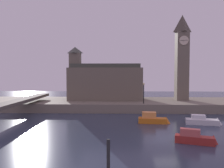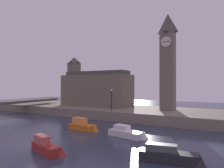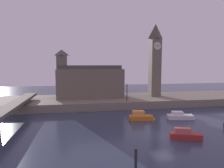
{
  "view_description": "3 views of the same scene",
  "coord_description": "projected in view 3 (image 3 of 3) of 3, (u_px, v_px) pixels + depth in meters",
  "views": [
    {
      "loc": [
        -4.91,
        -22.4,
        6.64
      ],
      "look_at": [
        -6.11,
        16.99,
        4.76
      ],
      "focal_mm": 35.62,
      "sensor_mm": 36.0,
      "label": 1
    },
    {
      "loc": [
        15.47,
        -13.63,
        5.7
      ],
      "look_at": [
        -0.96,
        16.02,
        5.87
      ],
      "focal_mm": 32.46,
      "sensor_mm": 36.0,
      "label": 2
    },
    {
      "loc": [
        -9.94,
        -21.79,
        8.79
      ],
      "look_at": [
        -3.48,
        16.41,
        4.84
      ],
      "focal_mm": 31.34,
      "sensor_mm": 36.0,
      "label": 3
    }
  ],
  "objects": [
    {
      "name": "far_embankment",
      "position": [
        125.0,
        100.0,
        43.46
      ],
      "size": [
        70.0,
        12.0,
        1.5
      ],
      "primitive_type": "cube",
      "color": "slate",
      "rests_on": "ground"
    },
    {
      "name": "boat_dinghy_red",
      "position": [
        188.0,
        135.0,
        22.88
      ],
      "size": [
        4.16,
        2.01,
        1.45
      ],
      "color": "maroon",
      "rests_on": "ground"
    },
    {
      "name": "ground_plane",
      "position": [
        162.0,
        136.0,
        23.92
      ],
      "size": [
        120.0,
        120.0,
        0.0
      ],
      "primitive_type": "plane",
      "color": "#2D384C"
    },
    {
      "name": "boat_ferry_white",
      "position": [
        183.0,
        116.0,
        31.48
      ],
      "size": [
        4.88,
        2.2,
        1.38
      ],
      "color": "silver",
      "rests_on": "ground"
    },
    {
      "name": "boat_patrol_orange",
      "position": [
        143.0,
        117.0,
        30.91
      ],
      "size": [
        4.41,
        1.72,
        1.57
      ],
      "color": "orange",
      "rests_on": "ground"
    },
    {
      "name": "mooring_post_left",
      "position": [
        136.0,
        162.0,
        15.5
      ],
      "size": [
        0.24,
        0.24,
        2.16
      ],
      "primitive_type": "cylinder",
      "color": "#282828",
      "rests_on": "ground"
    },
    {
      "name": "clock_tower",
      "position": [
        155.0,
        59.0,
        44.45
      ],
      "size": [
        2.48,
        2.51,
        16.25
      ],
      "color": "#6B6051",
      "rests_on": "far_embankment"
    },
    {
      "name": "streetlamp",
      "position": [
        127.0,
        90.0,
        38.44
      ],
      "size": [
        0.36,
        0.36,
        3.54
      ],
      "color": "black",
      "rests_on": "far_embankment"
    },
    {
      "name": "parliament_hall",
      "position": [
        88.0,
        81.0,
        43.09
      ],
      "size": [
        14.24,
        6.17,
        10.37
      ],
      "color": "#6B6051",
      "rests_on": "far_embankment"
    }
  ]
}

